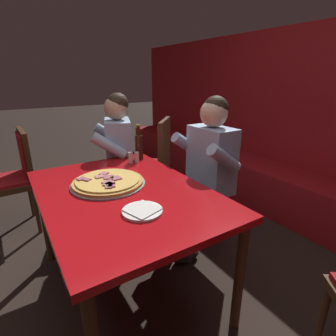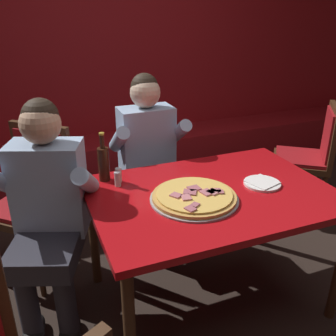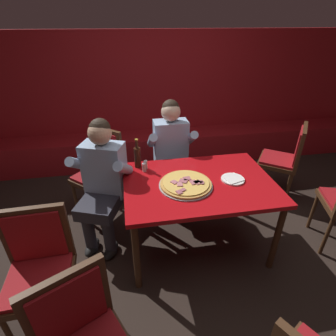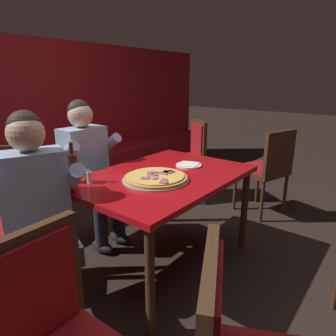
% 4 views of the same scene
% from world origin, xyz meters
% --- Properties ---
extents(ground_plane, '(24.00, 24.00, 0.00)m').
position_xyz_m(ground_plane, '(0.00, 0.00, 0.00)').
color(ground_plane, black).
extents(booth_wall_panel, '(6.80, 0.16, 1.90)m').
position_xyz_m(booth_wall_panel, '(0.00, 2.18, 0.95)').
color(booth_wall_panel, maroon).
rests_on(booth_wall_panel, ground_plane).
extents(booth_bench, '(6.46, 0.48, 0.46)m').
position_xyz_m(booth_bench, '(0.00, 1.86, 0.23)').
color(booth_bench, maroon).
rests_on(booth_bench, ground_plane).
extents(main_dining_table, '(1.34, 0.94, 0.75)m').
position_xyz_m(main_dining_table, '(0.00, 0.00, 0.67)').
color(main_dining_table, '#422816').
rests_on(main_dining_table, ground_plane).
extents(pizza, '(0.47, 0.47, 0.05)m').
position_xyz_m(pizza, '(-0.13, -0.05, 0.77)').
color(pizza, '#9E9EA3').
rests_on(pizza, main_dining_table).
extents(plate_white_paper, '(0.21, 0.21, 0.02)m').
position_xyz_m(plate_white_paper, '(0.31, -0.03, 0.76)').
color(plate_white_paper, white).
rests_on(plate_white_paper, main_dining_table).
extents(beer_bottle, '(0.07, 0.07, 0.29)m').
position_xyz_m(beer_bottle, '(-0.52, 0.37, 0.86)').
color(beer_bottle, black).
rests_on(beer_bottle, main_dining_table).
extents(shaker_red_pepper_flakes, '(0.04, 0.04, 0.09)m').
position_xyz_m(shaker_red_pepper_flakes, '(-0.45, 0.31, 0.79)').
color(shaker_red_pepper_flakes, silver).
rests_on(shaker_red_pepper_flakes, main_dining_table).
extents(shaker_black_pepper, '(0.04, 0.04, 0.09)m').
position_xyz_m(shaker_black_pepper, '(-0.47, 0.26, 0.79)').
color(shaker_black_pepper, silver).
rests_on(shaker_black_pepper, main_dining_table).
extents(diner_seated_blue_shirt, '(0.53, 0.53, 1.27)m').
position_xyz_m(diner_seated_blue_shirt, '(-0.11, 0.72, 0.71)').
color(diner_seated_blue_shirt, black).
rests_on(diner_seated_blue_shirt, ground_plane).
extents(dining_chair_by_booth, '(0.62, 0.62, 0.96)m').
position_xyz_m(dining_chair_by_booth, '(1.29, 0.64, 0.56)').
color(dining_chair_by_booth, '#422816').
rests_on(dining_chair_by_booth, ground_plane).
extents(dining_chair_far_left, '(0.62, 0.62, 1.00)m').
position_xyz_m(dining_chair_far_left, '(-0.91, 0.72, 0.58)').
color(dining_chair_far_left, '#422816').
rests_on(dining_chair_far_left, ground_plane).
extents(diner_standing_companion, '(0.60, 0.62, 1.27)m').
position_xyz_m(diner_standing_companion, '(-0.87, 0.24, 0.71)').
color(diner_standing_companion, black).
rests_on(diner_standing_companion, ground_plane).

